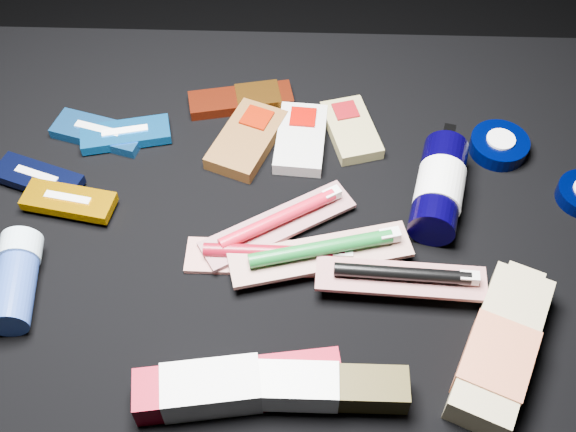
{
  "coord_description": "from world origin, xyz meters",
  "views": [
    {
      "loc": [
        0.03,
        -0.53,
        1.13
      ],
      "look_at": [
        0.01,
        0.01,
        0.42
      ],
      "focal_mm": 45.0,
      "sensor_mm": 36.0,
      "label": 1
    }
  ],
  "objects_px": {
    "deodorant_stick": "(16,279)",
    "toothpaste_carton_red": "(229,387)",
    "bodywash_bottle": "(500,350)",
    "lotion_bottle": "(440,187)"
  },
  "relations": [
    {
      "from": "deodorant_stick",
      "to": "toothpaste_carton_red",
      "type": "height_order",
      "value": "deodorant_stick"
    },
    {
      "from": "bodywash_bottle",
      "to": "deodorant_stick",
      "type": "height_order",
      "value": "deodorant_stick"
    },
    {
      "from": "lotion_bottle",
      "to": "toothpaste_carton_red",
      "type": "xyz_separation_m",
      "value": [
        -0.25,
        -0.27,
        -0.01
      ]
    },
    {
      "from": "deodorant_stick",
      "to": "toothpaste_carton_red",
      "type": "bearing_deg",
      "value": -32.34
    },
    {
      "from": "toothpaste_carton_red",
      "to": "bodywash_bottle",
      "type": "bearing_deg",
      "value": 1.45
    },
    {
      "from": "lotion_bottle",
      "to": "toothpaste_carton_red",
      "type": "bearing_deg",
      "value": -118.71
    },
    {
      "from": "deodorant_stick",
      "to": "toothpaste_carton_red",
      "type": "xyz_separation_m",
      "value": [
        0.26,
        -0.12,
        -0.0
      ]
    },
    {
      "from": "lotion_bottle",
      "to": "bodywash_bottle",
      "type": "xyz_separation_m",
      "value": [
        0.05,
        -0.22,
        -0.01
      ]
    },
    {
      "from": "toothpaste_carton_red",
      "to": "lotion_bottle",
      "type": "bearing_deg",
      "value": 39.48
    },
    {
      "from": "lotion_bottle",
      "to": "toothpaste_carton_red",
      "type": "height_order",
      "value": "lotion_bottle"
    }
  ]
}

